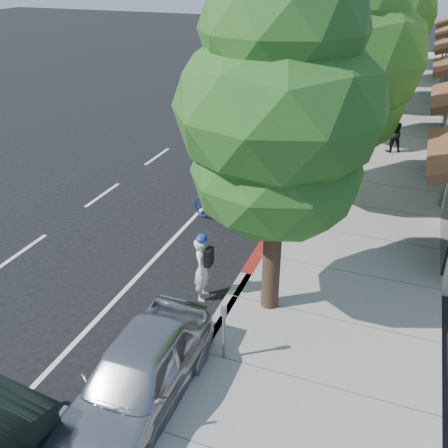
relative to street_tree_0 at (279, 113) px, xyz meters
The scene contains 18 objects.
ground 5.09m from the street_tree_0, 114.23° to the left, with size 120.00×120.00×0.00m, color black.
sidewalk 11.06m from the street_tree_0, 82.03° to the left, with size 4.60×56.00×0.15m, color gray.
curb 11.01m from the street_tree_0, 95.14° to the left, with size 0.30×56.00×0.15m, color #9E998E.
curb_red_segment 5.49m from the street_tree_0, 106.70° to the left, with size 0.32×4.00×0.15m, color maroon.
street_tree_0 is the anchor object (origin of this frame).
street_tree_1 6.00m from the street_tree_0, 90.00° to the left, with size 5.21×5.21×7.62m.
street_tree_2 12.00m from the street_tree_0, 90.00° to the left, with size 4.01×4.01×7.20m.
street_tree_3 18.00m from the street_tree_0, 90.00° to the left, with size 5.56×5.56×7.93m.
street_tree_4 24.00m from the street_tree_0, 90.00° to the left, with size 4.15×4.15×7.56m.
street_tree_5 30.00m from the street_tree_0, 90.00° to the left, with size 4.87×4.87×7.43m.
cyclist 4.12m from the street_tree_0, behind, with size 0.58×0.38×1.59m, color white.
bicycle 5.97m from the street_tree_0, 127.49° to the left, with size 0.70×2.00×1.05m, color navy.
silver_suv 11.14m from the street_tree_0, 107.22° to the left, with size 2.57×5.57×1.55m, color #98989D.
dark_sedan 13.70m from the street_tree_0, 102.17° to the left, with size 1.43×4.11×1.35m, color black.
white_pickup 20.83m from the street_tree_0, 98.37° to the left, with size 2.32×5.72×1.66m, color #BABABA.
dark_suv_far 27.30m from the street_tree_0, 96.39° to the left, with size 2.12×5.27×1.80m, color black.
near_car_a 5.43m from the street_tree_0, 111.80° to the right, with size 1.62×4.02×1.37m, color #B0B0B5.
pedestrian 12.29m from the street_tree_0, 81.42° to the left, with size 0.78×0.60×1.60m, color black.
Camera 1 is at (3.23, -10.98, 7.17)m, focal length 40.00 mm.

